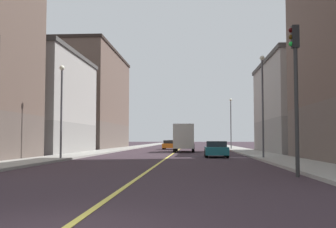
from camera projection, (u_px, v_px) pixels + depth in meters
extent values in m
cube|color=#9E9B93|center=(238.00, 149.00, 54.69)|extent=(3.13, 168.00, 0.15)
cube|color=#9E9B93|center=(120.00, 149.00, 55.74)|extent=(3.13, 168.00, 0.15)
cube|color=#E5D14C|center=(179.00, 150.00, 55.21)|extent=(0.16, 154.00, 0.01)
cube|color=gray|center=(320.00, 136.00, 42.52)|extent=(11.49, 16.01, 3.50)
cube|color=#9E9993|center=(319.00, 92.00, 42.81)|extent=(11.49, 16.01, 6.05)
cube|color=#474442|center=(319.00, 62.00, 43.01)|extent=(11.79, 16.31, 0.40)
cube|color=gray|center=(24.00, 138.00, 41.67)|extent=(11.49, 14.73, 3.09)
cube|color=#9E9993|center=(25.00, 91.00, 41.98)|extent=(11.49, 14.73, 6.83)
cube|color=#474442|center=(26.00, 57.00, 42.20)|extent=(11.79, 15.03, 0.40)
cube|color=brown|center=(80.00, 136.00, 62.36)|extent=(11.49, 22.54, 3.78)
cube|color=brown|center=(81.00, 90.00, 62.81)|extent=(11.49, 22.54, 10.78)
cube|color=#2B221D|center=(81.00, 54.00, 63.15)|extent=(11.79, 22.84, 0.40)
cylinder|color=#2D2D2D|center=(297.00, 112.00, 15.94)|extent=(0.16, 0.16, 5.14)
cube|color=black|center=(295.00, 37.00, 16.12)|extent=(0.28, 0.32, 0.90)
sphere|color=#320404|center=(291.00, 30.00, 16.15)|extent=(0.20, 0.20, 0.20)
sphere|color=#352204|center=(291.00, 37.00, 16.13)|extent=(0.20, 0.20, 0.20)
sphere|color=green|center=(291.00, 44.00, 16.12)|extent=(0.20, 0.20, 0.20)
cylinder|color=#4C4C51|center=(263.00, 108.00, 29.63)|extent=(0.14, 0.14, 7.19)
sphere|color=#EAEACC|center=(262.00, 58.00, 29.86)|extent=(0.36, 0.36, 0.36)
cylinder|color=#4C4C51|center=(61.00, 114.00, 28.38)|extent=(0.14, 0.14, 6.24)
sphere|color=#EAEACC|center=(62.00, 68.00, 28.58)|extent=(0.36, 0.36, 0.36)
cylinder|color=#4C4C51|center=(231.00, 125.00, 55.28)|extent=(0.14, 0.14, 6.57)
sphere|color=#EAEACC|center=(231.00, 100.00, 55.49)|extent=(0.36, 0.36, 0.36)
cube|color=#196670|center=(216.00, 151.00, 32.92)|extent=(1.84, 4.21, 0.62)
cube|color=black|center=(216.00, 144.00, 32.86)|extent=(1.61, 2.08, 0.47)
cylinder|color=black|center=(206.00, 153.00, 34.26)|extent=(0.22, 0.64, 0.64)
cylinder|color=black|center=(225.00, 153.00, 34.14)|extent=(0.22, 0.64, 0.64)
cylinder|color=black|center=(206.00, 154.00, 31.67)|extent=(0.22, 0.64, 0.64)
cylinder|color=black|center=(228.00, 154.00, 31.55)|extent=(0.22, 0.64, 0.64)
cube|color=orange|center=(170.00, 146.00, 57.40)|extent=(1.93, 4.13, 0.62)
cube|color=black|center=(170.00, 142.00, 57.32)|extent=(1.65, 2.13, 0.45)
cylinder|color=black|center=(165.00, 147.00, 58.72)|extent=(0.24, 0.65, 0.64)
cylinder|color=black|center=(176.00, 147.00, 58.56)|extent=(0.24, 0.65, 0.64)
cylinder|color=black|center=(163.00, 147.00, 56.20)|extent=(0.24, 0.65, 0.64)
cylinder|color=black|center=(175.00, 147.00, 56.05)|extent=(0.24, 0.65, 0.64)
cube|color=maroon|center=(173.00, 145.00, 68.65)|extent=(1.90, 4.53, 0.60)
cube|color=black|center=(173.00, 141.00, 68.85)|extent=(1.59, 2.23, 0.47)
cylinder|color=black|center=(168.00, 146.00, 70.03)|extent=(0.25, 0.65, 0.64)
cylinder|color=black|center=(177.00, 146.00, 70.00)|extent=(0.25, 0.65, 0.64)
cylinder|color=black|center=(168.00, 146.00, 67.27)|extent=(0.25, 0.65, 0.64)
cylinder|color=black|center=(177.00, 146.00, 67.24)|extent=(0.25, 0.65, 0.64)
cube|color=maroon|center=(185.00, 140.00, 49.39)|extent=(2.24, 2.21, 1.95)
cube|color=#B2B2A8|center=(184.00, 136.00, 45.25)|extent=(2.24, 5.20, 2.66)
cylinder|color=black|center=(176.00, 147.00, 49.01)|extent=(0.30, 0.90, 0.90)
cylinder|color=black|center=(193.00, 147.00, 48.87)|extent=(0.30, 0.90, 0.90)
cylinder|color=black|center=(175.00, 148.00, 44.14)|extent=(0.30, 0.90, 0.90)
cylinder|color=black|center=(193.00, 148.00, 44.01)|extent=(0.30, 0.90, 0.90)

